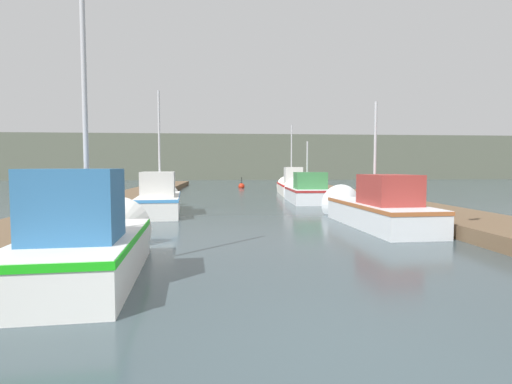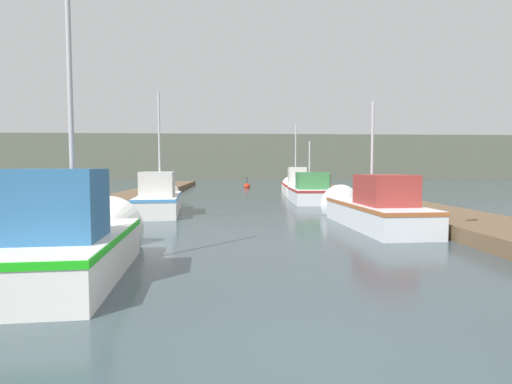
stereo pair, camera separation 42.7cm
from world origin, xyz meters
name	(u,v)px [view 1 (the left image)]	position (x,y,z in m)	size (l,w,h in m)	color
ground_plane	(356,370)	(0.00, 0.00, 0.00)	(200.00, 200.00, 0.00)	#38474C
dock_left	(126,200)	(-5.69, 16.00, 0.18)	(2.56, 40.00, 0.35)	brown
dock_right	(361,198)	(5.69, 16.00, 0.18)	(2.56, 40.00, 0.35)	brown
distant_shore_ridge	(230,158)	(0.00, 57.24, 3.02)	(120.00, 16.00, 6.04)	#565B4C
fishing_boat_0	(92,240)	(-3.28, 3.49, 0.52)	(1.87, 4.61, 5.05)	silver
fishing_boat_1	(372,208)	(3.34, 8.36, 0.51)	(1.78, 5.65, 4.01)	silver
fishing_boat_2	(160,198)	(-3.50, 12.21, 0.53)	(1.91, 5.55, 4.90)	silver
fishing_boat_3	(306,192)	(3.05, 16.53, 0.48)	(1.93, 4.90, 3.49)	silver
fishing_boat_4	(291,186)	(3.27, 22.19, 0.51)	(1.90, 6.21, 4.76)	silver
mooring_piling_0	(293,180)	(4.32, 27.21, 0.69)	(0.34, 0.34, 1.38)	#473523
mooring_piling_1	(325,185)	(4.45, 18.20, 0.71)	(0.30, 0.30, 1.41)	#473523
channel_buoy	(242,186)	(0.41, 29.20, 0.15)	(0.50, 0.50, 1.00)	red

